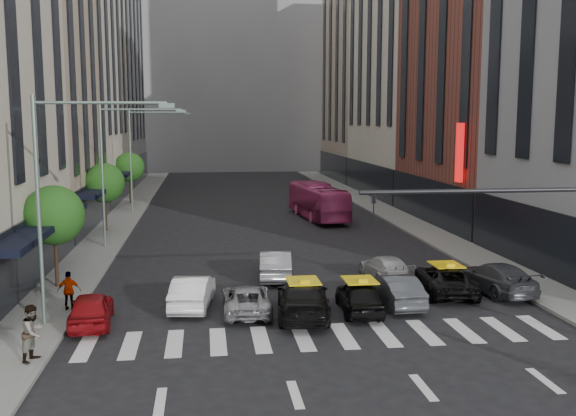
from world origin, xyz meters
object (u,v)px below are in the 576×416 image
object	(u,v)px
streetlamp_far	(141,146)
pedestrian_near	(33,333)
car_red	(91,309)
taxi_left	(303,299)
car_white_front	(193,292)
streetlamp_mid	(117,156)
bus	(318,201)
taxi_center	(359,297)
pedestrian_far	(69,291)
streetlamp_near	(63,180)

from	to	relation	value
streetlamp_far	pedestrian_near	size ratio (longest dim) A/B	4.67
car_red	taxi_left	bearing A→B (deg)	176.04
streetlamp_far	car_white_front	xyz separation A→B (m)	(4.84, -29.98, -5.18)
streetlamp_mid	bus	size ratio (longest dim) A/B	0.86
car_red	taxi_center	size ratio (longest dim) A/B	0.98
streetlamp_mid	pedestrian_far	distance (m)	14.95
car_white_front	taxi_center	size ratio (longest dim) A/B	1.07
streetlamp_near	bus	size ratio (longest dim) A/B	0.86
bus	pedestrian_near	distance (m)	34.15
pedestrian_near	streetlamp_far	bearing A→B (deg)	19.73
streetlamp_far	pedestrian_far	distance (m)	30.51
bus	streetlamp_near	bearing A→B (deg)	54.77
car_red	pedestrian_far	distance (m)	2.20
streetlamp_near	car_white_front	size ratio (longest dim) A/B	2.04
taxi_center	streetlamp_near	bearing A→B (deg)	5.04
bus	pedestrian_far	xyz separation A→B (m)	(-15.17, -24.75, -0.47)
streetlamp_near	taxi_center	distance (m)	13.03
taxi_left	streetlamp_mid	bearing A→B (deg)	-52.60
bus	pedestrian_far	size ratio (longest dim) A/B	6.27
taxi_center	taxi_left	bearing A→B (deg)	9.19
streetlamp_near	car_red	bearing A→B (deg)	4.54
taxi_center	bus	size ratio (longest dim) A/B	0.39
streetlamp_mid	taxi_left	distance (m)	19.19
streetlamp_near	pedestrian_near	bearing A→B (deg)	-95.13
streetlamp_near	streetlamp_far	distance (m)	32.00
car_red	taxi_center	xyz separation A→B (m)	(11.10, 0.31, 0.01)
taxi_left	taxi_center	xyz separation A→B (m)	(2.49, 0.26, -0.06)
taxi_center	car_red	bearing A→B (deg)	4.83
streetlamp_mid	streetlamp_far	size ratio (longest dim) A/B	1.00
taxi_left	streetlamp_near	bearing A→B (deg)	7.34
car_white_front	taxi_left	bearing A→B (deg)	164.84
pedestrian_near	pedestrian_far	xyz separation A→B (m)	(0.00, 5.85, -0.13)
car_red	streetlamp_mid	bearing A→B (deg)	-91.24
streetlamp_near	car_red	xyz separation A→B (m)	(0.84, 0.07, -5.22)
streetlamp_far	car_red	bearing A→B (deg)	-88.49
streetlamp_near	pedestrian_far	xyz separation A→B (m)	(-0.36, 1.89, -4.92)
streetlamp_near	taxi_left	world-z (taller)	streetlamp_near
streetlamp_mid	taxi_center	xyz separation A→B (m)	(11.94, -15.63, -5.20)
pedestrian_far	pedestrian_near	bearing A→B (deg)	91.20
taxi_center	pedestrian_near	size ratio (longest dim) A/B	2.13
streetlamp_far	car_red	distance (m)	32.37
streetlamp_near	taxi_left	size ratio (longest dim) A/B	1.72
taxi_left	taxi_center	size ratio (longest dim) A/B	1.27
taxi_center	pedestrian_near	distance (m)	13.05
car_white_front	pedestrian_far	xyz separation A→B (m)	(-5.20, -0.13, 0.26)
streetlamp_near	streetlamp_mid	size ratio (longest dim) A/B	1.00
pedestrian_far	bus	bearing A→B (deg)	-120.31
taxi_center	pedestrian_near	bearing A→B (deg)	22.67
car_white_front	taxi_left	xyz separation A→B (m)	(4.61, -1.90, 0.03)
taxi_left	pedestrian_near	bearing A→B (deg)	29.23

